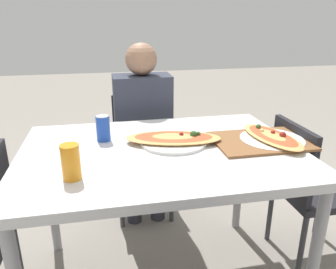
% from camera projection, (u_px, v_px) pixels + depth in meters
% --- Properties ---
extents(dining_table, '(1.27, 0.90, 0.78)m').
position_uv_depth(dining_table, '(161.00, 163.00, 1.52)').
color(dining_table, silver).
rests_on(dining_table, ground_plane).
extents(chair_far_seated, '(0.40, 0.40, 0.83)m').
position_uv_depth(chair_far_seated, '(141.00, 147.00, 2.31)').
color(chair_far_seated, black).
rests_on(chair_far_seated, ground_plane).
extents(chair_side_right, '(0.40, 0.40, 0.83)m').
position_uv_depth(chair_side_right, '(308.00, 185.00, 1.80)').
color(chair_side_right, black).
rests_on(chair_side_right, ground_plane).
extents(person_seated, '(0.36, 0.24, 1.20)m').
position_uv_depth(person_seated, '(142.00, 122.00, 2.13)').
color(person_seated, '#2D2D38').
rests_on(person_seated, ground_plane).
extents(pizza_main, '(0.48, 0.32, 0.06)m').
position_uv_depth(pizza_main, '(174.00, 139.00, 1.56)').
color(pizza_main, white).
rests_on(pizza_main, dining_table).
extents(soda_can, '(0.07, 0.07, 0.12)m').
position_uv_depth(soda_can, '(103.00, 128.00, 1.57)').
color(soda_can, '#1E47B2').
rests_on(soda_can, dining_table).
extents(drink_glass, '(0.07, 0.07, 0.14)m').
position_uv_depth(drink_glass, '(71.00, 162.00, 1.20)').
color(drink_glass, orange).
rests_on(drink_glass, dining_table).
extents(serving_tray, '(0.44, 0.32, 0.01)m').
position_uv_depth(serving_tray, '(260.00, 141.00, 1.57)').
color(serving_tray, brown).
rests_on(serving_tray, dining_table).
extents(pizza_second, '(0.31, 0.42, 0.05)m').
position_uv_depth(pizza_second, '(272.00, 138.00, 1.58)').
color(pizza_second, white).
rests_on(pizza_second, dining_table).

